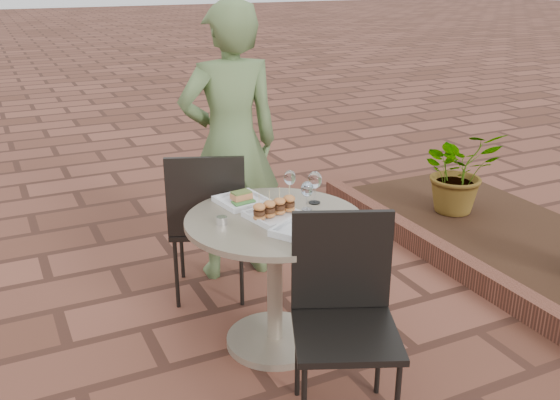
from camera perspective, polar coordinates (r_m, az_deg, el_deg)
name	(u,v)px	position (r m, az deg, el deg)	size (l,w,h in m)	color
ground	(242,348)	(3.42, -3.52, -13.35)	(60.00, 60.00, 0.00)	brown
cafe_table	(275,262)	(3.21, -0.48, -5.70)	(0.90, 0.90, 0.73)	gray
chair_far	(207,215)	(3.65, -6.65, -1.33)	(0.57, 0.57, 0.93)	black
chair_near	(344,302)	(2.73, 5.84, -9.29)	(0.58, 0.58, 0.93)	black
diner	(231,145)	(3.88, -4.54, 5.07)	(0.64, 0.42, 1.74)	#4C6336
plate_salmon	(242,200)	(3.30, -3.54, 0.03)	(0.27, 0.27, 0.06)	silver
plate_sliders	(274,211)	(3.09, -0.51, -1.01)	(0.29, 0.29, 0.16)	silver
plate_tuna	(309,230)	(2.93, 2.62, -2.71)	(0.39, 0.39, 0.03)	silver
wine_glass_right	(307,190)	(3.18, 2.50, 0.94)	(0.07, 0.07, 0.15)	white
wine_glass_mid	(290,178)	(3.35, 0.91, 1.99)	(0.06, 0.06, 0.15)	white
wine_glass_far	(315,181)	(3.27, 3.20, 1.77)	(0.07, 0.07, 0.18)	white
steel_ramekin	(222,221)	(3.04, -5.34, -1.88)	(0.05, 0.05, 0.04)	silver
cutlery_set	(337,218)	(3.12, 5.28, -1.61)	(0.09, 0.20, 0.00)	silver
planter_curb	(444,256)	(4.36, 14.79, -4.99)	(0.12, 3.00, 0.15)	brown
mulch_bed	(521,243)	(4.83, 21.14, -3.72)	(1.30, 3.00, 0.06)	black
potted_plant_a	(459,171)	(5.10, 16.04, 2.61)	(0.61, 0.53, 0.68)	#33662D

